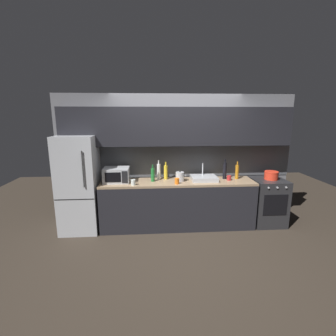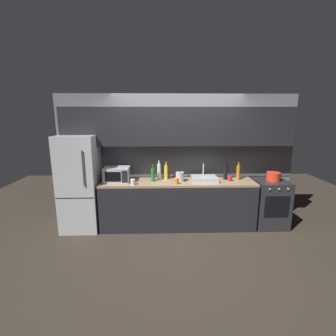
% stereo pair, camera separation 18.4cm
% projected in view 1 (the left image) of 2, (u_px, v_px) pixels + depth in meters
% --- Properties ---
extents(ground_plane, '(10.00, 10.00, 0.00)m').
position_uv_depth(ground_plane, '(184.00, 251.00, 3.87)').
color(ground_plane, '#2D261E').
extents(back_wall, '(4.60, 0.44, 2.50)m').
position_uv_depth(back_wall, '(176.00, 145.00, 4.70)').
color(back_wall, slate).
rests_on(back_wall, ground).
extents(counter_run, '(2.86, 0.60, 0.90)m').
position_uv_depth(counter_run, '(178.00, 204.00, 4.64)').
color(counter_run, black).
rests_on(counter_run, ground).
extents(refrigerator, '(0.68, 0.69, 1.76)m').
position_uv_depth(refrigerator, '(79.00, 184.00, 4.43)').
color(refrigerator, '#ADAFB5').
rests_on(refrigerator, ground).
extents(oven_range, '(0.60, 0.62, 0.90)m').
position_uv_depth(oven_range, '(268.00, 202.00, 4.77)').
color(oven_range, '#232326').
rests_on(oven_range, ground).
extents(microwave, '(0.46, 0.35, 0.27)m').
position_uv_depth(microwave, '(117.00, 175.00, 4.46)').
color(microwave, '#A8AAAF').
rests_on(microwave, counter_run).
extents(sink_basin, '(0.48, 0.38, 0.30)m').
position_uv_depth(sink_basin, '(204.00, 178.00, 4.60)').
color(sink_basin, '#ADAFB5').
rests_on(sink_basin, counter_run).
extents(kettle, '(0.19, 0.15, 0.20)m').
position_uv_depth(kettle, '(180.00, 177.00, 4.53)').
color(kettle, '#B7BABF').
rests_on(kettle, counter_run).
extents(wine_bottle_amber, '(0.07, 0.07, 0.34)m').
position_uv_depth(wine_bottle_amber, '(237.00, 172.00, 4.69)').
color(wine_bottle_amber, '#B27019').
rests_on(wine_bottle_amber, counter_run).
extents(wine_bottle_yellow, '(0.07, 0.07, 0.33)m').
position_uv_depth(wine_bottle_yellow, '(166.00, 172.00, 4.67)').
color(wine_bottle_yellow, gold).
rests_on(wine_bottle_yellow, counter_run).
extents(wine_bottle_dark, '(0.07, 0.07, 0.38)m').
position_uv_depth(wine_bottle_dark, '(225.00, 170.00, 4.69)').
color(wine_bottle_dark, black).
rests_on(wine_bottle_dark, counter_run).
extents(wine_bottle_green, '(0.07, 0.07, 0.31)m').
position_uv_depth(wine_bottle_green, '(153.00, 175.00, 4.51)').
color(wine_bottle_green, '#1E6B2D').
rests_on(wine_bottle_green, counter_run).
extents(wine_bottle_white, '(0.07, 0.07, 0.37)m').
position_uv_depth(wine_bottle_white, '(159.00, 171.00, 4.65)').
color(wine_bottle_white, silver).
rests_on(wine_bottle_white, counter_run).
extents(mug_orange, '(0.08, 0.08, 0.11)m').
position_uv_depth(mug_orange, '(177.00, 181.00, 4.36)').
color(mug_orange, orange).
rests_on(mug_orange, counter_run).
extents(mug_clear, '(0.08, 0.08, 0.10)m').
position_uv_depth(mug_clear, '(133.00, 182.00, 4.28)').
color(mug_clear, silver).
rests_on(mug_clear, counter_run).
extents(mug_red, '(0.08, 0.08, 0.09)m').
position_uv_depth(mug_red, '(229.00, 178.00, 4.60)').
color(mug_red, '#A82323').
rests_on(mug_red, counter_run).
extents(cooking_pot, '(0.26, 0.26, 0.16)m').
position_uv_depth(cooking_pot, '(271.00, 175.00, 4.65)').
color(cooking_pot, red).
rests_on(cooking_pot, oven_range).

